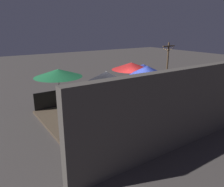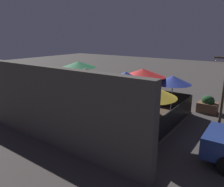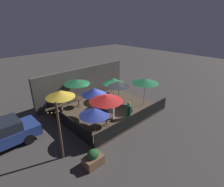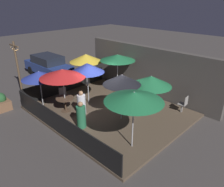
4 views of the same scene
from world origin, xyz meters
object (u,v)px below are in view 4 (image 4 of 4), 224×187
at_px(patio_chair_0, 63,95).
at_px(patio_chair_1, 184,104).
at_px(patio_umbrella_2, 86,58).
at_px(parked_car_0, 48,65).
at_px(patio_umbrella_1, 62,73).
at_px(patio_umbrella_6, 87,68).
at_px(patio_umbrella_5, 151,81).
at_px(planter_box, 2,102).
at_px(light_post, 18,66).
at_px(dining_table_1, 65,101).
at_px(patio_umbrella_4, 134,97).
at_px(patron_1, 81,104).
at_px(patron_2, 81,116).
at_px(dining_table_0, 117,83).
at_px(patio_umbrella_0, 118,57).
at_px(patio_umbrella_7, 122,80).
at_px(patron_0, 130,101).
at_px(patio_umbrella_3, 39,75).

height_order(patio_chair_0, patio_chair_1, patio_chair_1).
height_order(patio_umbrella_2, parked_car_0, patio_umbrella_2).
xyz_separation_m(patio_umbrella_1, patio_umbrella_6, (0.13, 1.48, -0.01)).
bearing_deg(patio_umbrella_5, planter_box, -141.01).
bearing_deg(planter_box, light_post, 119.99).
bearing_deg(patio_chair_0, dining_table_1, 0.00).
relative_size(patio_umbrella_4, patio_umbrella_6, 1.02).
bearing_deg(patio_umbrella_1, patio_chair_0, 152.78).
distance_m(patio_umbrella_4, patron_1, 3.96).
xyz_separation_m(patron_2, parked_car_0, (-7.94, 2.97, 0.15)).
distance_m(patio_umbrella_1, patio_chair_0, 1.86).
distance_m(dining_table_0, patron_2, 4.53).
bearing_deg(dining_table_0, patio_umbrella_0, 0.00).
bearing_deg(dining_table_1, planter_box, -142.25).
bearing_deg(dining_table_0, patio_umbrella_4, -40.55).
bearing_deg(patio_chair_1, dining_table_0, -0.00).
height_order(patio_chair_0, planter_box, patio_chair_0).
bearing_deg(light_post, dining_table_1, 9.95).
bearing_deg(patio_umbrella_6, patio_umbrella_7, -0.19).
distance_m(patron_0, parked_car_0, 8.41).
bearing_deg(patron_0, patio_umbrella_1, 65.95).
distance_m(patio_umbrella_2, dining_table_1, 3.72).
relative_size(patio_chair_0, patron_0, 0.78).
distance_m(patio_umbrella_1, patio_umbrella_5, 4.39).
relative_size(patio_umbrella_6, patio_chair_1, 2.52).
xyz_separation_m(patio_umbrella_3, dining_table_1, (1.42, 0.54, -1.20)).
bearing_deg(dining_table_1, patron_1, 24.74).
xyz_separation_m(patio_umbrella_0, patio_umbrella_2, (-1.97, -0.87, -0.23)).
bearing_deg(parked_car_0, patron_1, -18.43).
bearing_deg(patio_umbrella_3, patio_umbrella_0, 69.78).
relative_size(patio_umbrella_4, patio_chair_0, 2.61).
relative_size(dining_table_0, patio_chair_0, 1.02).
xyz_separation_m(patio_umbrella_0, patio_chair_0, (-1.03, -3.37, -1.74)).
bearing_deg(parked_car_0, patio_umbrella_5, 0.44).
relative_size(patio_umbrella_4, patron_1, 1.87).
distance_m(patio_umbrella_7, planter_box, 6.88).
relative_size(patio_umbrella_4, patio_chair_1, 2.58).
bearing_deg(patio_umbrella_0, patio_umbrella_4, -40.55).
xyz_separation_m(patio_umbrella_2, parked_car_0, (-4.28, -0.37, -1.29)).
bearing_deg(planter_box, patio_umbrella_7, 33.77).
relative_size(patio_umbrella_4, patio_umbrella_5, 1.15).
relative_size(patio_umbrella_2, planter_box, 2.21).
bearing_deg(planter_box, patio_umbrella_0, 63.16).
bearing_deg(patron_2, patio_umbrella_7, -92.64).
distance_m(patio_umbrella_6, patio_chair_0, 2.14).
relative_size(patio_umbrella_6, patron_1, 1.82).
bearing_deg(dining_table_0, patio_umbrella_2, -156.22).
height_order(patio_umbrella_2, dining_table_1, patio_umbrella_2).
bearing_deg(patio_umbrella_3, dining_table_1, 20.98).
relative_size(patio_chair_1, light_post, 0.27).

